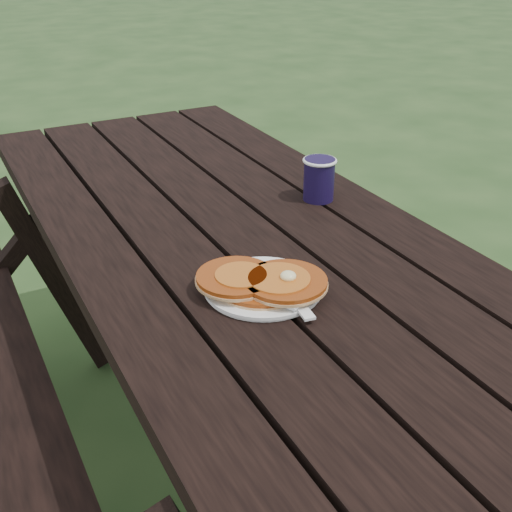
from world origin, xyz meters
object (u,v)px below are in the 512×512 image
picnic_table (235,361)px  plate (263,288)px  pancake_stack (262,282)px  coffee_cup (319,177)px

picnic_table → plate: 0.49m
picnic_table → pancake_stack: (-0.08, -0.30, 0.41)m
plate → picnic_table: bearing=74.9°
pancake_stack → coffee_cup: coffee_cup is taller
picnic_table → plate: (-0.08, -0.29, 0.39)m
picnic_table → coffee_cup: (0.24, 0.02, 0.44)m
plate → pancake_stack: (-0.01, -0.01, 0.02)m
picnic_table → coffee_cup: 0.50m
plate → coffee_cup: (0.31, 0.30, 0.05)m
picnic_table → pancake_stack: 0.51m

